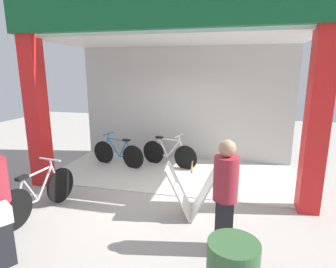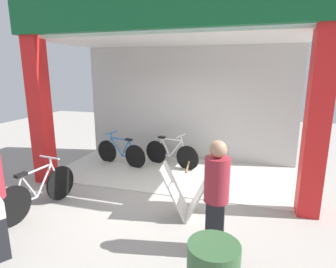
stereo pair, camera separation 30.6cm
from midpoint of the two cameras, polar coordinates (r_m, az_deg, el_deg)
ground_plane at (r=5.82m, az=-0.26°, el=-12.49°), size 19.77×19.77×0.00m
shop_facade at (r=6.61m, az=3.20°, el=9.64°), size 6.09×2.86×3.93m
bicycle_inside_0 at (r=7.51m, az=-8.61°, el=-3.85°), size 1.56×0.49×0.88m
bicycle_inside_1 at (r=7.33m, az=1.83°, el=-4.07°), size 1.57×0.55×0.89m
bicycle_parked_0 at (r=5.52m, az=-23.80°, el=-10.86°), size 0.47×1.70×0.94m
sandwich_board_sign at (r=4.86m, az=5.85°, el=-11.85°), size 0.94×0.62×0.94m
pedestrian_3 at (r=3.88m, az=12.25°, el=-12.69°), size 0.35×0.35×1.63m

